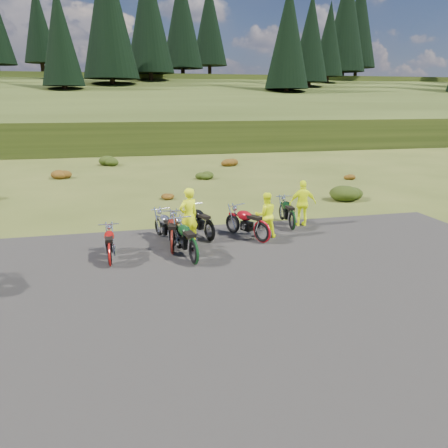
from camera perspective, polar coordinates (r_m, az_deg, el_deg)
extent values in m
plane|color=#3F4918|center=(13.18, -1.59, -5.14)|extent=(300.00, 300.00, 0.00)
cube|color=black|center=(11.38, 0.47, -8.64)|extent=(20.00, 12.00, 0.04)
cube|color=#2B3812|center=(122.18, -12.41, 13.21)|extent=(300.00, 90.00, 9.17)
cylinder|color=black|center=(88.14, -22.59, 18.26)|extent=(0.70, 0.70, 2.20)
cone|color=black|center=(88.91, -23.13, 22.99)|extent=(5.72, 5.72, 13.00)
cylinder|color=black|center=(62.42, -20.04, 15.76)|extent=(0.70, 0.70, 2.20)
cone|color=black|center=(62.90, -20.67, 22.03)|extent=(5.28, 5.28, 12.00)
cylinder|color=black|center=(68.10, -14.34, 17.14)|extent=(0.70, 0.70, 2.20)
cone|color=black|center=(69.13, -14.95, 25.35)|extent=(7.92, 7.92, 18.00)
cylinder|color=black|center=(74.34, -9.49, 18.17)|extent=(0.70, 0.70, 2.20)
cone|color=black|center=(75.36, -9.85, 25.32)|extent=(7.48, 7.48, 17.00)
cylinder|color=black|center=(81.01, -5.38, 18.94)|extent=(0.70, 0.70, 2.20)
cone|color=black|center=(82.00, -5.56, 25.16)|extent=(7.04, 7.04, 16.00)
cylinder|color=black|center=(88.00, -1.88, 19.39)|extent=(0.70, 0.70, 2.20)
cone|color=black|center=(88.92, -1.93, 24.80)|extent=(6.60, 6.60, 15.00)
cylinder|color=black|center=(65.42, 8.10, 16.31)|extent=(0.70, 0.70, 2.20)
cone|color=black|center=(65.99, 8.39, 23.18)|extent=(6.16, 6.16, 14.00)
cylinder|color=black|center=(73.28, 10.95, 17.05)|extent=(0.70, 0.70, 2.20)
cone|color=black|center=(73.85, 11.28, 22.79)|extent=(5.72, 5.72, 13.00)
cylinder|color=black|center=(81.28, 13.27, 17.61)|extent=(0.70, 0.70, 2.20)
cone|color=black|center=(81.84, 13.59, 22.44)|extent=(5.28, 5.28, 12.00)
cylinder|color=black|center=(89.39, 15.17, 18.06)|extent=(0.70, 0.70, 2.20)
cone|color=black|center=(90.41, 15.66, 24.32)|extent=(7.92, 7.92, 18.00)
cylinder|color=black|center=(97.57, 16.77, 18.41)|extent=(0.70, 0.70, 2.20)
cone|color=black|center=(98.55, 17.24, 23.86)|extent=(7.48, 7.48, 17.00)
ellipsoid|color=#6D2E0D|center=(29.23, -20.56, 6.27)|extent=(1.30, 1.30, 0.77)
ellipsoid|color=#1E310C|center=(34.24, -14.69, 8.14)|extent=(1.56, 1.56, 0.92)
ellipsoid|color=#6D2E0D|center=(21.83, -7.55, 3.80)|extent=(0.77, 0.77, 0.45)
ellipsoid|color=#1E310C|center=(27.38, -2.64, 6.51)|extent=(1.03, 1.03, 0.61)
ellipsoid|color=#6D2E0D|center=(33.10, 0.62, 8.27)|extent=(1.30, 1.30, 0.77)
ellipsoid|color=#1E310C|center=(22.39, 15.82, 4.25)|extent=(1.56, 1.56, 0.92)
ellipsoid|color=#6D2E0D|center=(28.38, 15.83, 6.10)|extent=(0.77, 0.77, 0.45)
imported|color=#DDED0C|center=(14.63, -4.65, 0.91)|extent=(0.83, 0.70, 1.93)
imported|color=#DDED0C|center=(15.43, 5.46, 1.07)|extent=(0.81, 0.65, 1.61)
imported|color=#DDED0C|center=(17.07, 10.24, 2.59)|extent=(1.09, 0.56, 1.77)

